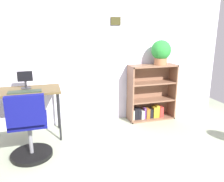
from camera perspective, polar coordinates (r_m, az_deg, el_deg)
name	(u,v)px	position (r m, az deg, el deg)	size (l,w,h in m)	color
wall_back	(79,54)	(3.86, -8.15, 8.98)	(5.20, 0.12, 2.35)	silver
desk	(25,94)	(3.52, -20.73, -0.80)	(0.99, 0.52, 0.74)	brown
monitor	(25,80)	(3.54, -20.59, 2.62)	(0.21, 0.14, 0.25)	#262628
keyboard	(25,92)	(3.37, -20.69, -0.13)	(0.44, 0.13, 0.02)	#2A3629
office_chair	(29,131)	(3.03, -19.75, -9.15)	(0.52, 0.55, 0.89)	black
bookshelf_low	(150,95)	(4.18, 9.36, -1.03)	(0.83, 0.30, 0.98)	brown
potted_plant_on_shelf	(161,52)	(4.04, 11.99, 9.49)	(0.33, 0.33, 0.42)	#9E6642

